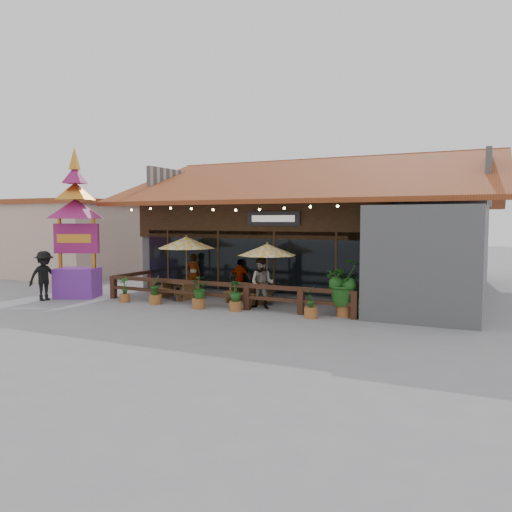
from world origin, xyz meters
The scene contains 19 objects.
ground centered at (0.00, 0.00, 0.00)m, with size 100.00×100.00×0.00m, color gray.
restaurant_building centered at (0.26, 6.61, 2.21)m, with size 15.50×14.73×6.09m.
patio_railing centered at (-2.25, -0.27, 0.61)m, with size 10.00×2.60×0.92m.
neighbor_building centered at (-15.00, 6.00, 2.14)m, with size 8.40×8.40×4.22m.
umbrella_left centered at (-3.95, 0.94, 2.22)m, with size 2.99×2.99×2.55m.
umbrella_right centered at (-0.29, 0.74, 2.04)m, with size 2.60×2.60×2.34m.
picnic_table_left centered at (-4.15, 0.61, 0.46)m, with size 1.67×1.52×0.68m.
picnic_table_right centered at (-1.16, 0.94, 0.48)m, with size 1.70×1.54×0.71m.
thai_sign_tower centered at (-8.00, -0.92, 3.44)m, with size 3.14×3.14×6.51m.
tropical_plant centered at (2.90, -0.23, 1.10)m, with size 1.83×1.79×1.92m.
diner_a centered at (-4.04, 1.56, 0.87)m, with size 0.64×0.42×1.75m, color #3C2613.
diner_b centered at (-0.13, -0.06, 0.90)m, with size 0.88×0.68×1.80m, color #3C2613.
diner_c centered at (-1.89, 1.67, 0.79)m, with size 0.93×0.39×1.59m, color #3C2613.
pedestrian centered at (-8.57, -2.07, 0.97)m, with size 1.25×0.72×1.94m, color black.
planter_a centered at (-5.50, -1.02, 0.41)m, with size 0.40×0.40×0.97m.
planter_b centered at (-4.13, -0.91, 0.49)m, with size 0.44×0.44×1.08m.
planter_c centered at (-2.18, -1.01, 0.63)m, with size 0.78×0.70×1.12m.
planter_d centered at (-0.76, -0.88, 0.51)m, with size 0.53×0.53×1.06m.
planter_e centered at (2.00, -0.94, 0.45)m, with size 0.44×0.44×1.07m.
Camera 1 is at (7.21, -15.98, 3.15)m, focal length 35.00 mm.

